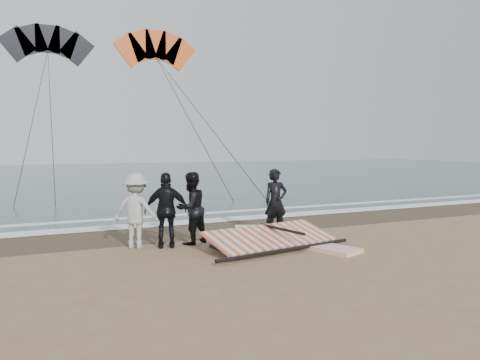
# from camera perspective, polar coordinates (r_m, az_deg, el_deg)

# --- Properties ---
(ground) EXTENTS (120.00, 120.00, 0.00)m
(ground) POSITION_cam_1_polar(r_m,az_deg,el_deg) (10.48, 5.50, -9.90)
(ground) COLOR #8C704C
(ground) RESTS_ON ground
(sea) EXTENTS (120.00, 54.00, 0.02)m
(sea) POSITION_cam_1_polar(r_m,az_deg,el_deg) (42.15, -17.96, 0.53)
(sea) COLOR #233838
(sea) RESTS_ON ground
(wet_sand) EXTENTS (120.00, 2.80, 0.01)m
(wet_sand) POSITION_cam_1_polar(r_m,az_deg,el_deg) (14.45, -3.66, -5.96)
(wet_sand) COLOR #4C3D2B
(wet_sand) RESTS_ON ground
(foam_near) EXTENTS (120.00, 0.90, 0.01)m
(foam_near) POSITION_cam_1_polar(r_m,az_deg,el_deg) (15.74, -5.53, -5.05)
(foam_near) COLOR white
(foam_near) RESTS_ON sea
(foam_far) EXTENTS (120.00, 0.45, 0.01)m
(foam_far) POSITION_cam_1_polar(r_m,az_deg,el_deg) (17.34, -7.41, -4.22)
(foam_far) COLOR white
(foam_far) RESTS_ON sea
(man_main) EXTENTS (0.72, 0.51, 1.89)m
(man_main) POSITION_cam_1_polar(r_m,az_deg,el_deg) (13.45, 4.38, -2.67)
(man_main) COLOR black
(man_main) RESTS_ON ground
(board_white) EXTENTS (1.57, 2.74, 0.11)m
(board_white) POSITION_cam_1_polar(r_m,az_deg,el_deg) (12.06, 8.51, -7.81)
(board_white) COLOR white
(board_white) RESTS_ON ground
(board_cream) EXTENTS (1.56, 2.61, 0.11)m
(board_cream) POSITION_cam_1_polar(r_m,az_deg,el_deg) (13.32, 1.12, -6.61)
(board_cream) COLOR white
(board_cream) RESTS_ON ground
(trio_cluster) EXTENTS (2.66, 1.31, 1.89)m
(trio_cluster) POSITION_cam_1_polar(r_m,az_deg,el_deg) (11.98, -9.48, -3.60)
(trio_cluster) COLOR black
(trio_cluster) RESTS_ON ground
(sail_rig) EXTENTS (3.91, 2.22, 0.49)m
(sail_rig) POSITION_cam_1_polar(r_m,az_deg,el_deg) (11.90, 3.20, -7.24)
(sail_rig) COLOR black
(sail_rig) RESTS_ON ground
(kite_red) EXTENTS (6.28, 7.29, 16.82)m
(kite_red) POSITION_cam_1_polar(r_m,az_deg,el_deg) (34.16, -10.20, 15.07)
(kite_red) COLOR #EF591C
(kite_red) RESTS_ON ground
(kite_dark) EXTENTS (7.31, 8.32, 18.95)m
(kite_dark) POSITION_cam_1_polar(r_m,az_deg,el_deg) (37.89, -22.40, 14.78)
(kite_dark) COLOR black
(kite_dark) RESTS_ON ground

